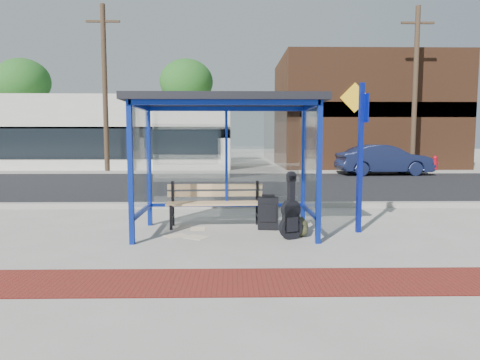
{
  "coord_description": "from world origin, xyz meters",
  "views": [
    {
      "loc": [
        0.12,
        -7.53,
        1.7
      ],
      "look_at": [
        0.25,
        0.2,
        0.94
      ],
      "focal_mm": 32.0,
      "sensor_mm": 36.0,
      "label": 1
    }
  ],
  "objects_px": {
    "guitar_bag": "(291,216)",
    "parked_car": "(384,160)",
    "fire_hydrant": "(435,163)",
    "backpack": "(301,227)",
    "bench": "(215,201)",
    "suitcase": "(268,213)"
  },
  "relations": [
    {
      "from": "guitar_bag",
      "to": "fire_hydrant",
      "type": "height_order",
      "value": "guitar_bag"
    },
    {
      "from": "bench",
      "to": "backpack",
      "type": "xyz_separation_m",
      "value": [
        1.52,
        -0.87,
        -0.33
      ]
    },
    {
      "from": "guitar_bag",
      "to": "parked_car",
      "type": "relative_size",
      "value": 0.25
    },
    {
      "from": "backpack",
      "to": "parked_car",
      "type": "height_order",
      "value": "parked_car"
    },
    {
      "from": "backpack",
      "to": "bench",
      "type": "bearing_deg",
      "value": 127.91
    },
    {
      "from": "bench",
      "to": "suitcase",
      "type": "xyz_separation_m",
      "value": [
        1.0,
        -0.27,
        -0.19
      ]
    },
    {
      "from": "bench",
      "to": "parked_car",
      "type": "distance_m",
      "value": 13.65
    },
    {
      "from": "guitar_bag",
      "to": "parked_car",
      "type": "xyz_separation_m",
      "value": [
        6.02,
        12.56,
        0.3
      ]
    },
    {
      "from": "suitcase",
      "to": "bench",
      "type": "bearing_deg",
      "value": 171.97
    },
    {
      "from": "backpack",
      "to": "fire_hydrant",
      "type": "height_order",
      "value": "fire_hydrant"
    },
    {
      "from": "guitar_bag",
      "to": "backpack",
      "type": "height_order",
      "value": "guitar_bag"
    },
    {
      "from": "fire_hydrant",
      "to": "guitar_bag",
      "type": "bearing_deg",
      "value": -122.98
    },
    {
      "from": "backpack",
      "to": "fire_hydrant",
      "type": "relative_size",
      "value": 0.41
    },
    {
      "from": "bench",
      "to": "parked_car",
      "type": "height_order",
      "value": "parked_car"
    },
    {
      "from": "backpack",
      "to": "fire_hydrant",
      "type": "bearing_deg",
      "value": 35.02
    },
    {
      "from": "suitcase",
      "to": "parked_car",
      "type": "height_order",
      "value": "parked_car"
    },
    {
      "from": "suitcase",
      "to": "backpack",
      "type": "bearing_deg",
      "value": -42.27
    },
    {
      "from": "parked_car",
      "to": "fire_hydrant",
      "type": "xyz_separation_m",
      "value": [
        3.15,
        1.57,
        -0.25
      ]
    },
    {
      "from": "bench",
      "to": "fire_hydrant",
      "type": "height_order",
      "value": "bench"
    },
    {
      "from": "bench",
      "to": "backpack",
      "type": "bearing_deg",
      "value": -32.44
    },
    {
      "from": "bench",
      "to": "fire_hydrant",
      "type": "distance_m",
      "value": 16.76
    },
    {
      "from": "suitcase",
      "to": "fire_hydrant",
      "type": "height_order",
      "value": "fire_hydrant"
    }
  ]
}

